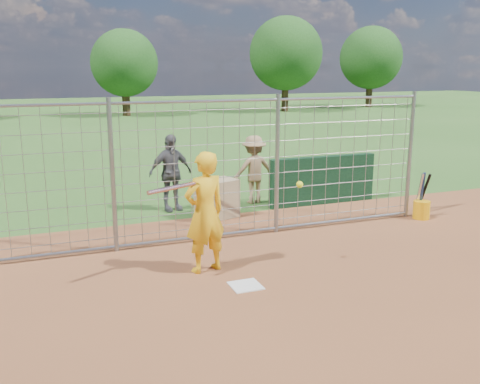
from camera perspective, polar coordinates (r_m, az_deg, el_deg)
name	(u,v)px	position (r m, az deg, el deg)	size (l,w,h in m)	color
ground	(241,281)	(7.96, 0.06, -9.51)	(100.00, 100.00, 0.00)	#2D591E
home_plate	(246,286)	(7.78, 0.60, -9.97)	(0.43, 0.43, 0.02)	silver
dugout_wall	(322,180)	(12.33, 8.78, 1.25)	(2.60, 0.20, 1.10)	#11381E
batter	(205,213)	(8.07, -3.77, -2.20)	(0.68, 0.45, 1.87)	yellow
bystander_b	(170,173)	(11.66, -7.43, 2.05)	(0.98, 0.41, 1.68)	#4F5053
bystander_c	(254,170)	(12.23, 1.49, 2.41)	(1.01, 0.58, 1.56)	#977752
equipment_bin	(217,199)	(11.10, -2.47, -0.74)	(0.80, 0.55, 0.80)	tan
equipment_in_play	(205,187)	(7.65, -3.76, 0.54)	(2.37, 0.44, 0.15)	silver
bucket_with_bats	(421,207)	(11.66, 18.79, -1.54)	(0.34, 0.39, 0.98)	#FFB10D
backstop_fence	(199,173)	(9.41, -4.34, 2.06)	(9.08, 0.08, 2.60)	gray
tree_line	(126,56)	(35.45, -12.10, 13.97)	(44.66, 6.72, 6.48)	#3F2B19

